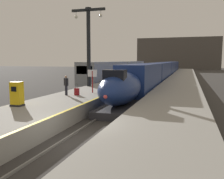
% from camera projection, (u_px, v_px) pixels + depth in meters
% --- Properties ---
extents(ground_plane, '(260.00, 260.00, 0.00)m').
position_uv_depth(ground_plane, '(77.00, 143.00, 11.98)').
color(ground_plane, '#33302D').
extents(platform_left, '(4.80, 110.00, 1.05)m').
position_uv_depth(platform_left, '(124.00, 84.00, 36.56)').
color(platform_left, gray).
rests_on(platform_left, ground).
extents(platform_right, '(4.80, 110.00, 1.05)m').
position_uv_depth(platform_right, '(180.00, 86.00, 34.14)').
color(platform_right, gray).
rests_on(platform_right, ground).
extents(platform_left_safety_stripe, '(0.20, 107.80, 0.01)m').
position_uv_depth(platform_left_safety_stripe, '(139.00, 81.00, 35.82)').
color(platform_left_safety_stripe, yellow).
rests_on(platform_left_safety_stripe, platform_left).
extents(rail_main_left, '(0.08, 110.00, 0.12)m').
position_uv_depth(rail_main_left, '(149.00, 86.00, 38.23)').
color(rail_main_left, slate).
rests_on(rail_main_left, ground).
extents(rail_main_right, '(0.08, 110.00, 0.12)m').
position_uv_depth(rail_main_right, '(159.00, 86.00, 37.79)').
color(rail_main_right, slate).
rests_on(rail_main_right, ground).
extents(rail_secondary_left, '(0.08, 110.00, 0.12)m').
position_uv_depth(rail_secondary_left, '(101.00, 84.00, 40.65)').
color(rail_secondary_left, slate).
rests_on(rail_secondary_left, ground).
extents(rail_secondary_right, '(0.08, 110.00, 0.12)m').
position_uv_depth(rail_secondary_right, '(109.00, 85.00, 40.21)').
color(rail_secondary_right, slate).
rests_on(rail_secondary_right, ground).
extents(highspeed_train_main, '(2.92, 76.19, 3.60)m').
position_uv_depth(highspeed_train_main, '(163.00, 70.00, 51.08)').
color(highspeed_train_main, navy).
rests_on(highspeed_train_main, ground).
extents(regional_train_adjacent, '(2.85, 36.60, 3.80)m').
position_uv_depth(regional_train_adjacent, '(121.00, 70.00, 49.48)').
color(regional_train_adjacent, gray).
rests_on(regional_train_adjacent, ground).
extents(station_column_mid, '(4.00, 0.68, 8.85)m').
position_uv_depth(station_column_mid, '(89.00, 39.00, 27.71)').
color(station_column_mid, black).
rests_on(station_column_mid, platform_left).
extents(passenger_near_edge, '(0.51, 0.38, 1.69)m').
position_uv_depth(passenger_near_edge, '(66.00, 84.00, 20.89)').
color(passenger_near_edge, '#23232D').
rests_on(passenger_near_edge, platform_left).
extents(rolling_suitcase, '(0.40, 0.22, 0.98)m').
position_uv_depth(rolling_suitcase, '(77.00, 92.00, 20.95)').
color(rolling_suitcase, maroon).
rests_on(rolling_suitcase, platform_left).
extents(ticket_machine_yellow, '(0.76, 0.62, 1.60)m').
position_uv_depth(ticket_machine_yellow, '(17.00, 95.00, 15.94)').
color(ticket_machine_yellow, yellow).
rests_on(ticket_machine_yellow, platform_left).
extents(departure_info_board, '(0.90, 0.10, 2.12)m').
position_uv_depth(departure_info_board, '(92.00, 76.00, 22.48)').
color(departure_info_board, maroon).
rests_on(departure_info_board, platform_left).
extents(terminus_back_wall, '(36.00, 2.00, 14.00)m').
position_uv_depth(terminus_back_wall, '(178.00, 54.00, 107.73)').
color(terminus_back_wall, '#4C4742').
rests_on(terminus_back_wall, ground).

